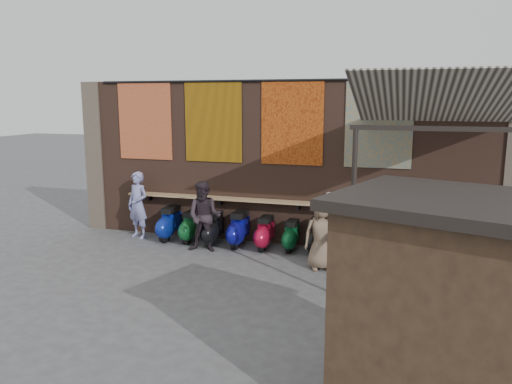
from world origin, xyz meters
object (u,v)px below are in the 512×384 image
scooter_stool_4 (265,233)px  shelf_box (340,199)px  scooter_stool_1 (191,227)px  scooter_stool_10 (434,247)px  scooter_stool_5 (291,236)px  diner_left (138,205)px  shopper_grey (420,256)px  scooter_stool_6 (315,237)px  shopper_navy (377,239)px  scooter_stool_7 (345,240)px  market_stall (459,324)px  scooter_stool_2 (213,229)px  scooter_stool_8 (372,240)px  diner_right (205,217)px  scooter_stool_3 (239,229)px  shopper_tan (321,234)px  scooter_stool_9 (402,246)px  scooter_stool_0 (170,224)px

scooter_stool_4 → shelf_box: bearing=10.7°
scooter_stool_1 → scooter_stool_10: (5.79, -0.00, -0.01)m
scooter_stool_5 → diner_left: diner_left is taller
scooter_stool_10 → shopper_grey: shopper_grey is taller
scooter_stool_6 → diner_left: size_ratio=0.48×
scooter_stool_5 → shopper_navy: size_ratio=0.42×
scooter_stool_7 → market_stall: bearing=-72.3°
diner_left → market_stall: size_ratio=0.70×
scooter_stool_2 → scooter_stool_8: bearing=0.8°
scooter_stool_4 → diner_left: size_ratio=0.47×
scooter_stool_4 → diner_right: diner_right is taller
scooter_stool_3 → shopper_tan: bearing=-25.9°
scooter_stool_7 → diner_right: 3.31m
scooter_stool_3 → scooter_stool_5: 1.31m
scooter_stool_2 → scooter_stool_3: 0.65m
diner_left → shopper_navy: shopper_navy is taller
scooter_stool_9 → scooter_stool_10: scooter_stool_10 is taller
scooter_stool_4 → scooter_stool_0: bearing=178.5°
scooter_stool_10 → scooter_stool_5: bearing=179.6°
shelf_box → scooter_stool_5: 1.43m
diner_right → shopper_navy: 4.14m
scooter_stool_5 → diner_right: bearing=-161.8°
shelf_box → scooter_stool_6: 1.04m
scooter_stool_1 → scooter_stool_3: 1.28m
scooter_stool_4 → diner_left: bearing=179.6°
scooter_stool_0 → shopper_tan: size_ratio=0.59×
diner_left → shopper_navy: size_ratio=0.96×
scooter_stool_7 → scooter_stool_9: scooter_stool_7 is taller
scooter_stool_1 → diner_left: 1.53m
scooter_stool_2 → scooter_stool_6: bearing=1.0°
shopper_grey → scooter_stool_2: bearing=-12.9°
scooter_stool_7 → scooter_stool_10: 1.92m
scooter_stool_7 → shopper_navy: (0.79, -1.63, 0.52)m
scooter_stool_0 → scooter_stool_4: 2.55m
scooter_stool_3 → market_stall: bearing=-52.8°
scooter_stool_5 → diner_left: size_ratio=0.44×
scooter_stool_1 → shopper_navy: shopper_navy is taller
scooter_stool_2 → scooter_stool_3: bearing=4.6°
diner_right → shopper_tan: size_ratio=1.11×
scooter_stool_8 → shopper_tan: 1.49m
scooter_stool_4 → diner_left: 3.45m
scooter_stool_4 → shopper_tan: shopper_tan is taller
shelf_box → scooter_stool_3: bearing=-173.0°
scooter_stool_1 → scooter_stool_6: scooter_stool_6 is taller
shelf_box → scooter_stool_4: bearing=-169.3°
scooter_stool_7 → scooter_stool_0: bearing=179.4°
diner_right → shopper_grey: 5.01m
scooter_stool_0 → shopper_grey: bearing=-19.5°
scooter_stool_2 → diner_left: diner_left is taller
scooter_stool_7 → scooter_stool_8: 0.60m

